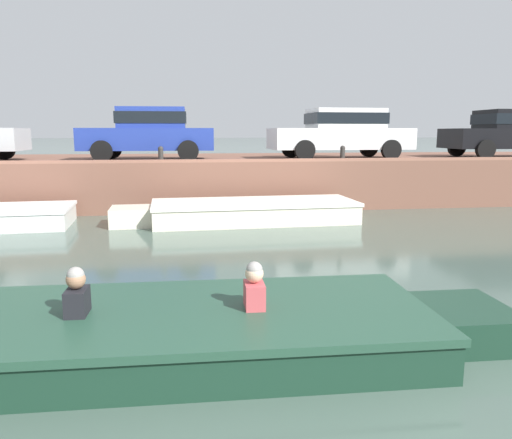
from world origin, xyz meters
TOP-DOWN VIEW (x-y plane):
  - ground_plane at (0.00, 6.44)m, footprint 400.00×400.00m
  - far_quay_wall at (0.00, 15.88)m, footprint 60.00×6.00m
  - far_wall_coping at (0.00, 13.00)m, footprint 60.00×0.24m
  - boat_moored_central_cream at (0.70, 11.38)m, footprint 6.13×2.10m
  - motorboat_passing at (-0.58, 3.91)m, footprint 6.24×2.16m
  - car_left_inner_blue at (-1.80, 14.39)m, footprint 3.88×2.03m
  - car_centre_white at (4.12, 14.39)m, footprint 4.40×2.03m
  - car_right_inner_black at (9.81, 14.39)m, footprint 4.00×2.01m
  - mooring_bollard_mid at (-1.43, 13.13)m, footprint 0.15×0.15m
  - mooring_bollard_east at (3.77, 13.13)m, footprint 0.15×0.15m

SIDE VIEW (x-z plane):
  - ground_plane at x=0.00m, z-range 0.00..0.00m
  - motorboat_passing at x=-0.58m, z-range -0.24..0.71m
  - boat_moored_central_cream at x=0.70m, z-range 0.00..0.53m
  - far_quay_wall at x=0.00m, z-range 0.00..1.42m
  - far_wall_coping at x=0.00m, z-range 1.42..1.50m
  - mooring_bollard_mid at x=-1.43m, z-range 1.44..1.88m
  - mooring_bollard_east at x=3.77m, z-range 1.44..1.88m
  - car_right_inner_black at x=9.81m, z-range 1.50..3.04m
  - car_left_inner_blue at x=-1.80m, z-range 1.50..3.04m
  - car_centre_white at x=4.12m, z-range 1.50..3.04m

